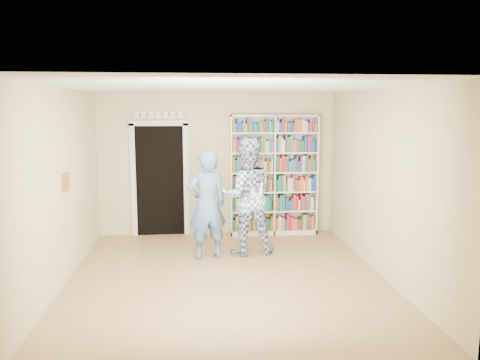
# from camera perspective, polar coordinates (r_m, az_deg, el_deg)

# --- Properties ---
(floor) EXTENTS (5.00, 5.00, 0.00)m
(floor) POSITION_cam_1_polar(r_m,az_deg,el_deg) (6.89, -1.64, -11.83)
(floor) COLOR #9A774A
(floor) RESTS_ON ground
(ceiling) EXTENTS (5.00, 5.00, 0.00)m
(ceiling) POSITION_cam_1_polar(r_m,az_deg,el_deg) (6.46, -1.75, 11.22)
(ceiling) COLOR white
(ceiling) RESTS_ON wall_back
(wall_back) EXTENTS (4.50, 0.00, 4.50)m
(wall_back) POSITION_cam_1_polar(r_m,az_deg,el_deg) (9.01, -2.77, 1.87)
(wall_back) COLOR beige
(wall_back) RESTS_ON floor
(wall_left) EXTENTS (0.00, 5.00, 5.00)m
(wall_left) POSITION_cam_1_polar(r_m,az_deg,el_deg) (6.78, -21.04, -0.93)
(wall_left) COLOR beige
(wall_left) RESTS_ON floor
(wall_right) EXTENTS (0.00, 5.00, 5.00)m
(wall_right) POSITION_cam_1_polar(r_m,az_deg,el_deg) (7.06, 16.85, -0.37)
(wall_right) COLOR beige
(wall_right) RESTS_ON floor
(bookshelf) EXTENTS (1.67, 0.31, 2.30)m
(bookshelf) POSITION_cam_1_polar(r_m,az_deg,el_deg) (9.00, 4.13, 0.65)
(bookshelf) COLOR white
(bookshelf) RESTS_ON floor
(doorway) EXTENTS (1.10, 0.08, 2.43)m
(doorway) POSITION_cam_1_polar(r_m,az_deg,el_deg) (9.03, -9.75, 0.68)
(doorway) COLOR black
(doorway) RESTS_ON floor
(wall_art) EXTENTS (0.03, 0.25, 0.25)m
(wall_art) POSITION_cam_1_polar(r_m,az_deg,el_deg) (6.95, -20.47, -0.25)
(wall_art) COLOR brown
(wall_art) RESTS_ON wall_left
(man_blue) EXTENTS (0.73, 0.58, 1.77)m
(man_blue) POSITION_cam_1_polar(r_m,az_deg,el_deg) (7.54, -4.07, -3.06)
(man_blue) COLOR #527BB6
(man_blue) RESTS_ON floor
(man_plaid) EXTENTS (1.00, 0.81, 1.94)m
(man_plaid) POSITION_cam_1_polar(r_m,az_deg,el_deg) (7.77, 0.78, -2.04)
(man_plaid) COLOR #2F4F91
(man_plaid) RESTS_ON floor
(paper_sheet) EXTENTS (0.21, 0.12, 0.33)m
(paper_sheet) POSITION_cam_1_polar(r_m,az_deg,el_deg) (7.53, 2.05, -1.31)
(paper_sheet) COLOR white
(paper_sheet) RESTS_ON man_plaid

